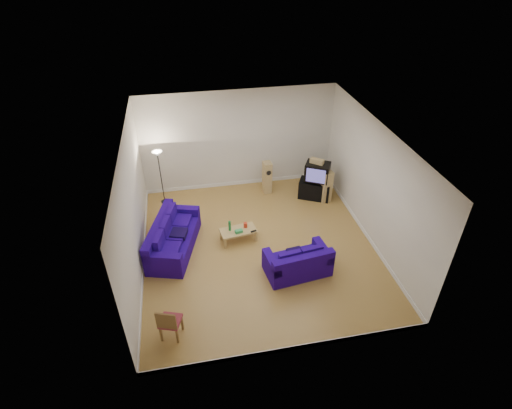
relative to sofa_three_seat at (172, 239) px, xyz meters
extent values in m
cube|color=olive|center=(2.25, -0.37, -0.31)|extent=(6.00, 6.50, 0.01)
cube|color=white|center=(2.25, -0.37, 2.89)|extent=(6.00, 6.50, 0.01)
cube|color=white|center=(2.25, 2.88, 1.29)|extent=(6.00, 0.01, 3.20)
cube|color=white|center=(2.25, -3.62, 1.29)|extent=(6.00, 0.01, 3.20)
cube|color=white|center=(-0.75, -0.37, 1.29)|extent=(0.01, 6.50, 3.20)
cube|color=white|center=(5.25, -0.37, 1.29)|extent=(0.01, 6.50, 3.20)
cube|color=white|center=(2.25, 2.87, -0.25)|extent=(6.00, 0.02, 0.12)
cube|color=white|center=(2.25, -3.61, -0.25)|extent=(6.00, 0.02, 0.12)
cube|color=white|center=(-0.74, -0.37, -0.25)|extent=(0.02, 6.50, 0.12)
cube|color=white|center=(5.24, -0.37, -0.25)|extent=(0.02, 6.50, 0.12)
cube|color=#180064|center=(0.06, -0.02, -0.11)|extent=(1.52, 2.37, 0.42)
cube|color=#180064|center=(-0.29, 0.08, 0.32)|extent=(0.82, 2.17, 0.43)
cube|color=#180064|center=(0.33, 0.93, 0.22)|extent=(0.97, 0.47, 0.24)
cube|color=#180064|center=(-0.22, -0.96, 0.22)|extent=(0.97, 0.47, 0.24)
cube|color=#0F0532|center=(0.20, -0.06, 0.20)|extent=(0.49, 0.49, 0.12)
cube|color=#180064|center=(2.98, -1.46, -0.12)|extent=(1.64, 1.05, 0.38)
cube|color=#180064|center=(3.03, -1.78, 0.26)|extent=(1.55, 0.39, 0.39)
cube|color=#180064|center=(2.32, -1.54, 0.18)|extent=(0.31, 0.88, 0.22)
cube|color=#180064|center=(3.65, -1.37, 0.18)|extent=(0.31, 0.88, 0.22)
cube|color=#0F0532|center=(2.97, -1.32, 0.16)|extent=(0.41, 0.41, 0.11)
cube|color=tan|center=(1.76, 0.01, 0.01)|extent=(1.02, 0.62, 0.05)
cube|color=tan|center=(1.36, -0.24, -0.17)|extent=(0.07, 0.07, 0.30)
cube|color=tan|center=(1.31, 0.13, -0.17)|extent=(0.07, 0.07, 0.30)
cube|color=tan|center=(2.21, -0.12, -0.17)|extent=(0.07, 0.07, 0.30)
cube|color=tan|center=(2.16, 0.26, -0.17)|extent=(0.07, 0.07, 0.30)
cylinder|color=#197233|center=(1.54, 0.04, 0.18)|extent=(0.09, 0.09, 0.29)
cube|color=green|center=(1.76, -0.10, 0.07)|extent=(0.21, 0.15, 0.08)
cylinder|color=red|center=(1.97, 0.10, 0.10)|extent=(0.13, 0.13, 0.14)
cube|color=black|center=(2.15, -0.13, 0.04)|extent=(0.17, 0.09, 0.02)
cube|color=black|center=(4.44, 1.66, -0.02)|extent=(1.08, 0.90, 0.58)
cube|color=black|center=(4.45, 1.71, 0.31)|extent=(0.45, 0.40, 0.09)
cube|color=black|center=(4.45, 1.62, 0.63)|extent=(0.88, 0.80, 0.55)
cube|color=#3F397E|center=(4.32, 1.38, 0.63)|extent=(0.51, 0.29, 0.44)
cube|color=tan|center=(4.42, 1.64, 0.98)|extent=(0.42, 0.39, 0.14)
cube|color=tan|center=(3.05, 2.26, 0.21)|extent=(0.27, 0.33, 1.05)
cylinder|color=black|center=(3.06, 2.10, 0.46)|extent=(0.16, 0.03, 0.16)
cube|color=tan|center=(4.70, 1.38, 0.20)|extent=(0.36, 0.31, 1.04)
cylinder|color=black|center=(4.55, 1.34, 0.45)|extent=(0.06, 0.15, 0.15)
cylinder|color=black|center=(-0.20, 2.29, -0.30)|extent=(0.22, 0.22, 0.03)
cylinder|color=black|center=(-0.20, 2.29, 0.52)|extent=(0.03, 0.03, 1.63)
cone|color=white|center=(-0.20, 2.29, 1.36)|extent=(0.30, 0.30, 0.13)
cube|color=brown|center=(-0.29, -2.88, -0.11)|extent=(0.05, 0.05, 0.41)
cube|color=brown|center=(-0.18, -2.56, -0.11)|extent=(0.05, 0.05, 0.41)
cube|color=brown|center=(0.03, -2.99, -0.11)|extent=(0.05, 0.05, 0.41)
cube|color=brown|center=(0.14, -2.67, -0.11)|extent=(0.05, 0.05, 0.41)
cube|color=maroon|center=(-0.07, -2.78, 0.12)|extent=(0.52, 0.52, 0.06)
cube|color=brown|center=(-0.14, -2.95, 0.34)|extent=(0.40, 0.17, 0.41)
camera|label=1|loc=(0.61, -8.32, 6.66)|focal=28.00mm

